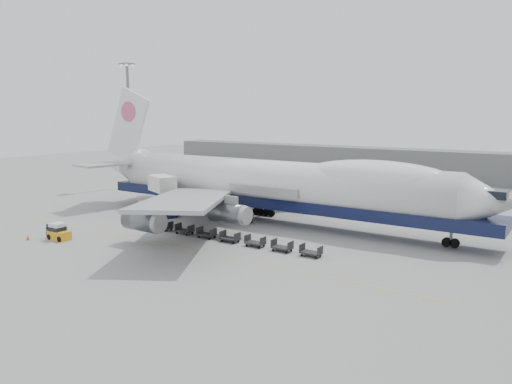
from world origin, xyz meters
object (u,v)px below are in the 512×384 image
Objects in this scene: ground_worker at (48,231)px; catering_truck at (163,194)px; baggage_tug at (59,232)px; airliner at (274,183)px.

catering_truck is at bearing 0.36° from ground_worker.
catering_truck is 3.44× the size of ground_worker.
baggage_tug is (-0.66, -17.62, -2.53)m from catering_truck.
catering_truck is 2.14× the size of baggage_tug.
airliner reaches higher than catering_truck.
catering_truck is 18.17m from ground_worker.
ground_worker is at bearing -175.54° from baggage_tug.
baggage_tug is at bearing -125.91° from airliner.
airliner is at bearing 43.49° from catering_truck.
baggage_tug reaches higher than ground_worker.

